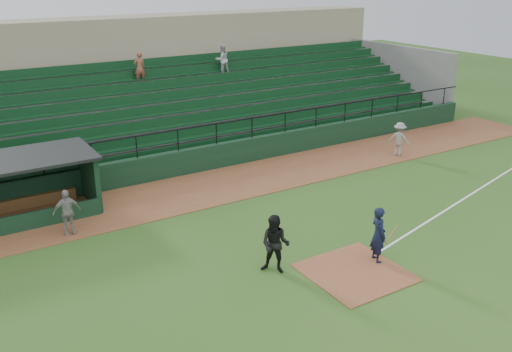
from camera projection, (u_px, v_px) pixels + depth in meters
ground at (335, 260)px, 18.51m from camera, size 90.00×90.00×0.00m
warning_track at (221, 185)px, 24.87m from camera, size 40.00×4.00×0.03m
home_plate_dirt at (355, 272)px, 17.71m from camera, size 3.00×3.00×0.03m
foul_line at (464, 199)px, 23.42m from camera, size 17.49×4.44×0.01m
stadium_structure at (147, 100)px, 30.81m from camera, size 38.00×13.08×6.40m
batter_at_plate at (378, 235)px, 18.11m from camera, size 1.11×0.80×1.93m
umpire at (275, 244)px, 17.45m from camera, size 1.18×1.19×1.94m
runner at (399, 139)px, 28.54m from camera, size 1.10×1.30×1.74m
dugout_player_a at (67, 212)px, 19.97m from camera, size 1.01×0.43×1.72m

